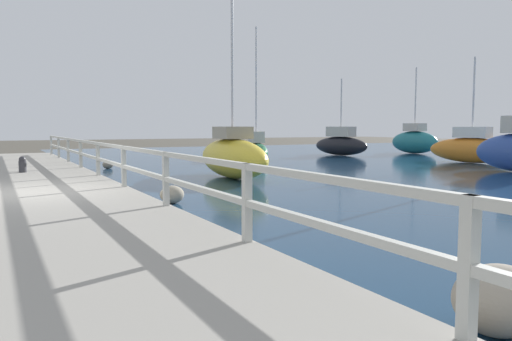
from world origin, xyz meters
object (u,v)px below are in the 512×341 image
Objects in this scene: mooring_bollard at (22,164)px; sailboat_teal at (414,141)px; sailboat_yellow at (233,156)px; sailboat_black at (341,144)px; sailboat_orange at (472,148)px; sailboat_green at (256,148)px.

sailboat_teal is at bearing 16.25° from mooring_bollard.
sailboat_black is at bearing 41.45° from sailboat_yellow.
sailboat_teal is (23.82, 6.94, 0.26)m from mooring_bollard.
sailboat_orange is at bearing -2.07° from mooring_bollard.
sailboat_yellow is at bearing -152.67° from sailboat_black.
sailboat_yellow reaches higher than mooring_bollard.
sailboat_black reaches higher than mooring_bollard.
sailboat_teal is 1.10× the size of sailboat_orange.
sailboat_green is (5.49, 8.63, -0.16)m from sailboat_yellow.
sailboat_teal is (17.38, 8.76, 0.09)m from sailboat_yellow.
sailboat_teal is 1.20× the size of sailboat_black.
mooring_bollard is 6.69m from sailboat_yellow.
sailboat_orange is at bearing -23.21° from sailboat_green.
sailboat_yellow is 1.56× the size of sailboat_black.
sailboat_yellow is 13.43m from sailboat_orange.
sailboat_green is (11.93, 6.81, 0.01)m from mooring_bollard.
sailboat_black is 8.39m from sailboat_orange.
sailboat_yellow is 19.47m from sailboat_teal.
sailboat_yellow is at bearing -15.75° from mooring_bollard.
mooring_bollard is 0.09× the size of sailboat_teal.
sailboat_yellow reaches higher than sailboat_teal.
sailboat_yellow reaches higher than sailboat_orange.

